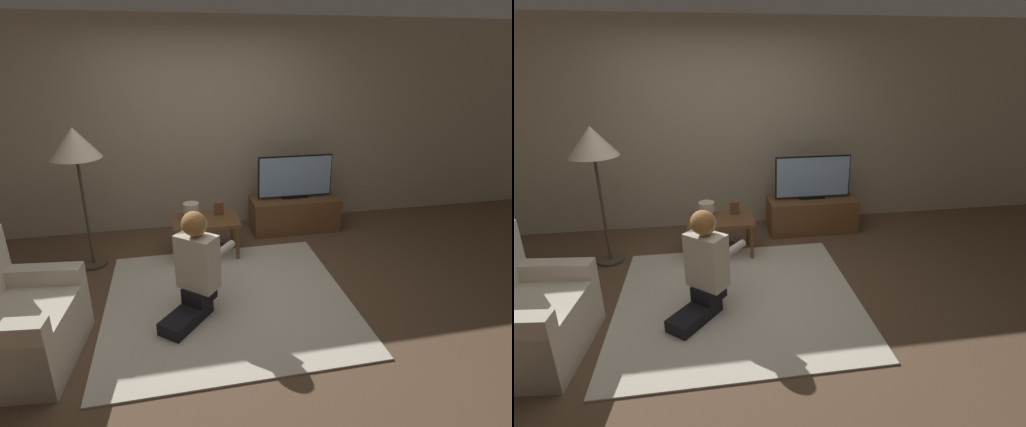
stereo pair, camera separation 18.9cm
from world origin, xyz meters
The scene contains 12 objects.
ground_plane centered at (0.00, 0.00, 0.00)m, with size 10.00×10.00×0.00m, color brown.
wall_back centered at (0.00, 1.93, 1.30)m, with size 10.00×0.06×2.60m.
rug centered at (0.00, 0.00, 0.01)m, with size 2.22×2.08×0.02m.
tv_stand centered at (1.09, 1.50, 0.22)m, with size 1.13×0.48×0.43m.
tv centered at (1.09, 1.50, 0.71)m, with size 0.96×0.08×0.55m.
coffee_table centered at (-0.10, 1.00, 0.38)m, with size 0.73×0.50×0.44m.
floor_lamp centered at (-1.34, 0.99, 1.30)m, with size 0.50×0.50×1.50m.
armchair centered at (-1.62, -0.47, 0.31)m, with size 0.81×0.94×0.94m.
person_kneeling centered at (-0.28, -0.14, 0.49)m, with size 0.73×0.81×0.96m.
picture_frame centered at (0.06, 1.09, 0.51)m, with size 0.11×0.01×0.15m.
table_lamp centered at (-0.25, 1.08, 0.54)m, with size 0.18×0.18×0.17m.
remote centered at (-0.19, 0.90, 0.44)m, with size 0.04×0.15×0.02m.
Camera 1 is at (-0.40, -3.17, 2.14)m, focal length 28.00 mm.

